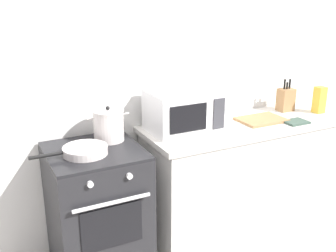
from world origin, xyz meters
name	(u,v)px	position (x,y,z in m)	size (l,w,h in m)	color
back_wall	(160,79)	(0.30, 0.97, 1.25)	(4.40, 0.10, 2.50)	silver
lower_cabinet_right	(245,178)	(0.90, 0.62, 0.44)	(1.64, 0.56, 0.88)	white
countertop_right	(249,124)	(0.90, 0.62, 0.90)	(1.70, 0.60, 0.04)	beige
stove	(98,213)	(-0.35, 0.60, 0.46)	(0.60, 0.64, 0.92)	black
stock_pot	(109,125)	(-0.20, 0.72, 1.03)	(0.29, 0.21, 0.24)	beige
frying_pan	(84,150)	(-0.42, 0.55, 0.95)	(0.48, 0.28, 0.05)	beige
microwave	(183,111)	(0.35, 0.68, 1.07)	(0.50, 0.37, 0.30)	white
cutting_board	(261,120)	(1.00, 0.60, 0.93)	(0.36, 0.26, 0.02)	#997047
knife_block	(286,99)	(1.37, 0.74, 1.02)	(0.13, 0.10, 0.27)	#997047
pasta_box	(319,100)	(1.58, 0.57, 1.03)	(0.08, 0.08, 0.22)	gold
oven_mitt	(296,122)	(1.21, 0.44, 0.93)	(0.18, 0.14, 0.02)	#384C42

